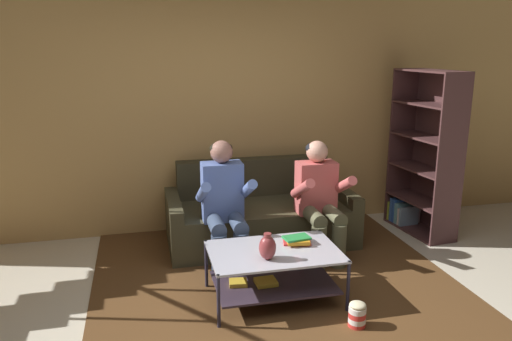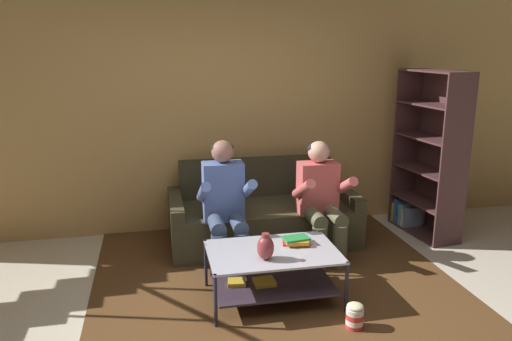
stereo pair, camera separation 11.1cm
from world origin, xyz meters
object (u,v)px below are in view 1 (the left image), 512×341
Objects in this scene: popcorn_tub at (357,315)px; couch at (260,216)px; person_seated_right at (320,196)px; vase at (267,247)px; bookshelf at (425,162)px; person_seated_left at (224,201)px; coffee_table at (273,267)px; book_stack at (297,240)px.

couch is at bearing 99.60° from popcorn_tub.
person_seated_right is 5.40× the size of vase.
bookshelf is 2.44m from popcorn_tub.
person_seated_left is 1.14× the size of coffee_table.
person_seated_left reaches higher than vase.
couch is 9.43× the size of popcorn_tub.
person_seated_left is 0.83m from book_stack.
person_seated_right is 1.49m from bookshelf.
bookshelf reaches higher than person_seated_left.
couch is 1.68× the size of person_seated_right.
coffee_table is 4.93× the size of vase.
coffee_table is at bearing 60.04° from vase.
bookshelf reaches higher than couch.
vase is (-0.75, -0.87, -0.10)m from person_seated_right.
book_stack is at bearing -124.45° from person_seated_right.
person_seated_left is at bearing -131.18° from couch.
popcorn_tub is at bearing -67.76° from book_stack.
couch is at bearing 177.54° from bookshelf.
person_seated_right is 0.78m from book_stack.
person_seated_right is at bearing 55.55° from book_stack.
vase is at bearing -101.30° from couch.
person_seated_right is at bearing -161.91° from bookshelf.
couch is 1.85m from popcorn_tub.
bookshelf is (1.83, 1.08, 0.33)m from book_stack.
bookshelf is (1.41, 0.46, 0.16)m from person_seated_right.
vase is 0.41m from book_stack.
vase is at bearing -130.87° from person_seated_right.
person_seated_left is at bearing 179.75° from person_seated_right.
couch is 7.69× the size of book_stack.
coffee_table is 4.19× the size of book_stack.
coffee_table is (-0.67, -0.72, -0.35)m from person_seated_right.
coffee_table is at bearing 132.14° from popcorn_tub.
person_seated_right reaches higher than coffee_table.
book_stack is 0.79m from popcorn_tub.
vase is 1.04× the size of popcorn_tub.
coffee_table is 2.44m from bookshelf.
person_seated_left reaches higher than coffee_table.
person_seated_right is at bearing 49.13° from vase.
couch is 0.80m from person_seated_right.
couch is 1.61× the size of person_seated_left.
bookshelf is at bearing 30.57° from book_stack.
bookshelf is (2.16, 1.33, 0.26)m from vase.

